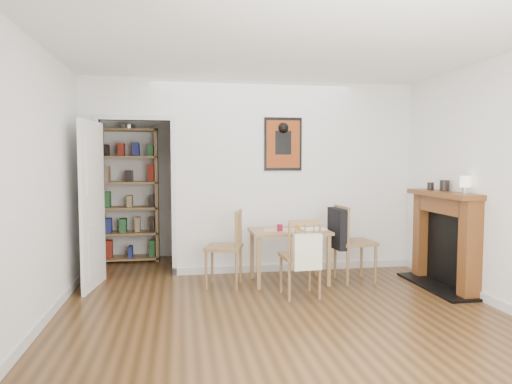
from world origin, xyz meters
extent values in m
plane|color=brown|center=(0.00, 0.00, 0.00)|extent=(5.20, 5.20, 0.00)
plane|color=white|center=(0.00, 2.60, 1.30)|extent=(4.50, 0.00, 4.50)
plane|color=white|center=(0.00, -2.60, 1.30)|extent=(4.50, 0.00, 4.50)
plane|color=white|center=(-2.25, 0.00, 1.30)|extent=(0.00, 5.20, 5.20)
plane|color=white|center=(2.25, 0.00, 1.30)|extent=(0.00, 5.20, 5.20)
plane|color=white|center=(0.00, 0.00, 2.60)|extent=(5.20, 5.20, 0.00)
cube|color=white|center=(0.57, 1.40, 1.30)|extent=(3.35, 0.10, 2.60)
cube|color=white|center=(-2.12, 1.40, 1.30)|extent=(0.25, 0.10, 2.60)
cube|color=white|center=(-1.55, 1.40, 2.33)|extent=(0.90, 0.10, 0.55)
cube|color=silver|center=(-2.03, 1.40, 1.02)|extent=(0.06, 0.14, 2.05)
cube|color=silver|center=(-1.07, 1.40, 1.02)|extent=(0.06, 0.14, 2.05)
cube|color=silver|center=(0.57, 1.34, 0.05)|extent=(3.35, 0.02, 0.10)
cube|color=silver|center=(-2.24, -0.60, 0.05)|extent=(0.02, 4.00, 0.10)
cube|color=silver|center=(2.24, -0.60, 0.05)|extent=(0.02, 4.00, 0.10)
cube|color=white|center=(-2.02, 0.93, 1.00)|extent=(0.15, 0.80, 2.00)
cube|color=black|center=(0.40, 1.33, 1.75)|extent=(0.52, 0.02, 0.72)
cube|color=maroon|center=(0.40, 1.32, 1.75)|extent=(0.46, 0.00, 0.64)
cube|color=#997447|center=(0.36, 0.77, 0.64)|extent=(0.97, 0.62, 0.04)
cube|color=#997447|center=(-0.08, 0.52, 0.31)|extent=(0.04, 0.04, 0.63)
cube|color=#997447|center=(0.79, 0.52, 0.31)|extent=(0.04, 0.04, 0.63)
cube|color=#997447|center=(-0.08, 1.03, 0.31)|extent=(0.04, 0.04, 0.63)
cube|color=#997447|center=(0.79, 1.03, 0.31)|extent=(0.04, 0.04, 0.63)
cube|color=black|center=(0.94, 0.66, 0.68)|extent=(0.14, 0.40, 0.51)
cube|color=beige|center=(0.34, -0.07, 0.56)|extent=(0.31, 0.11, 0.39)
cube|color=#997447|center=(-2.15, 2.38, 1.01)|extent=(0.04, 0.34, 2.03)
cube|color=#997447|center=(-1.34, 2.38, 1.01)|extent=(0.04, 0.34, 2.03)
cube|color=#997447|center=(-1.74, 2.38, 0.04)|extent=(0.85, 0.34, 0.03)
cube|color=#997447|center=(-1.74, 2.38, 0.81)|extent=(0.85, 0.34, 0.03)
cube|color=#997447|center=(-1.74, 2.38, 1.99)|extent=(0.85, 0.34, 0.03)
cube|color=maroon|center=(-1.74, 2.38, 1.01)|extent=(0.75, 0.28, 0.28)
cube|color=brown|center=(2.15, -0.24, 0.55)|extent=(0.20, 0.16, 1.10)
cube|color=brown|center=(2.15, 0.74, 0.55)|extent=(0.20, 0.16, 1.10)
cube|color=brown|center=(2.12, 0.25, 1.13)|extent=(0.30, 1.21, 0.06)
cube|color=brown|center=(2.15, 0.25, 1.00)|extent=(0.20, 0.85, 0.20)
cube|color=black|center=(2.21, 0.25, 0.45)|extent=(0.08, 0.81, 0.88)
cube|color=black|center=(2.09, 0.25, 0.01)|extent=(0.45, 1.25, 0.03)
cylinder|color=maroon|center=(0.21, 0.67, 0.71)|extent=(0.07, 0.07, 0.09)
sphere|color=orange|center=(0.52, 0.89, 0.70)|extent=(0.08, 0.08, 0.08)
cube|color=beige|center=(0.25, 0.78, 0.66)|extent=(0.47, 0.39, 0.00)
cube|color=white|center=(0.66, 0.77, 0.67)|extent=(0.32, 0.24, 0.02)
cylinder|color=silver|center=(2.16, -0.11, 1.20)|extent=(0.06, 0.06, 0.07)
cylinder|color=beige|center=(2.16, -0.11, 1.30)|extent=(0.13, 0.13, 0.13)
cylinder|color=black|center=(2.17, 0.32, 1.23)|extent=(0.11, 0.11, 0.13)
cylinder|color=black|center=(2.09, 0.49, 1.21)|extent=(0.08, 0.08, 0.10)
camera|label=1|loc=(-0.99, -4.73, 1.53)|focal=32.00mm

